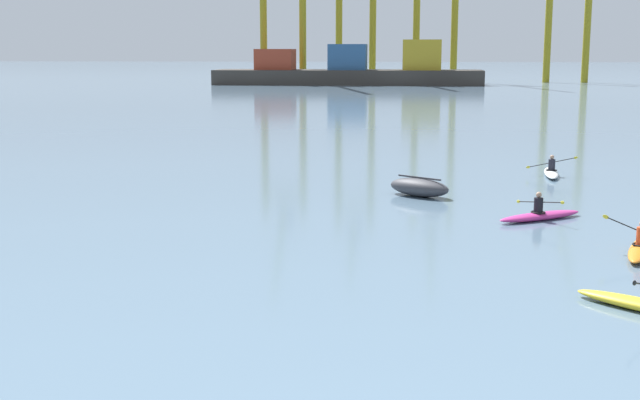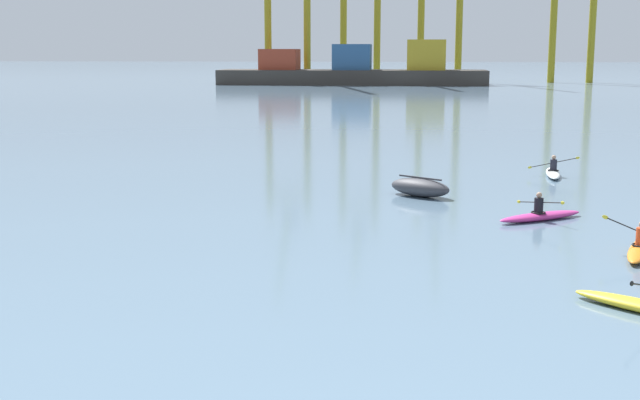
% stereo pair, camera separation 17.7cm
% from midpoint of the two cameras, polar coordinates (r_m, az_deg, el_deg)
% --- Properties ---
extents(container_barge, '(43.64, 9.12, 7.25)m').
position_cam_midpoint_polar(container_barge, '(137.18, 2.09, 8.92)').
color(container_barge, '#38332D').
rests_on(container_barge, ground).
extents(capsized_dinghy, '(2.76, 2.40, 0.76)m').
position_cam_midpoint_polar(capsized_dinghy, '(32.18, 6.70, 0.88)').
color(capsized_dinghy, '#38383D').
rests_on(capsized_dinghy, ground).
extents(kayak_magenta, '(3.17, 2.38, 0.95)m').
position_cam_midpoint_polar(kayak_magenta, '(28.45, 14.76, -1.00)').
color(kayak_magenta, '#C13384').
rests_on(kayak_magenta, ground).
extents(kayak_white, '(2.23, 3.45, 0.95)m').
position_cam_midpoint_polar(kayak_white, '(38.62, 15.54, 1.87)').
color(kayak_white, silver).
rests_on(kayak_white, ground).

